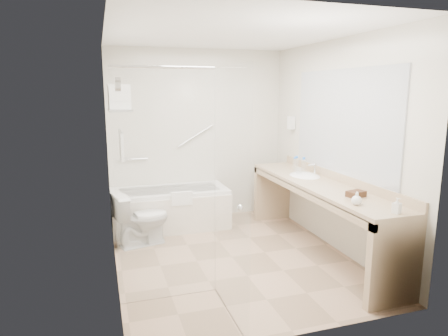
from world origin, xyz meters
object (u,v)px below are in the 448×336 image
object	(u,v)px
amenity_basket	(356,194)
bathtub	(170,208)
vanity_counter	(318,200)
water_bottle_left	(304,166)
toilet	(142,219)

from	to	relation	value
amenity_basket	bathtub	bearing A→B (deg)	126.94
vanity_counter	water_bottle_left	world-z (taller)	water_bottle_left
toilet	water_bottle_left	world-z (taller)	water_bottle_left
amenity_basket	vanity_counter	bearing A→B (deg)	92.07
toilet	amenity_basket	xyz separation A→B (m)	(2.00, -1.52, 0.55)
amenity_basket	toilet	bearing A→B (deg)	142.76
bathtub	vanity_counter	world-z (taller)	vanity_counter
bathtub	toilet	size ratio (longest dim) A/B	2.36
vanity_counter	bathtub	bearing A→B (deg)	137.65
water_bottle_left	bathtub	bearing A→B (deg)	150.50
toilet	vanity_counter	bearing A→B (deg)	-126.89
vanity_counter	amenity_basket	distance (m)	0.71
bathtub	amenity_basket	xyz separation A→B (m)	(1.55, -2.06, 0.60)
toilet	water_bottle_left	size ratio (longest dim) A/B	3.09
bathtub	vanity_counter	size ratio (longest dim) A/B	0.59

